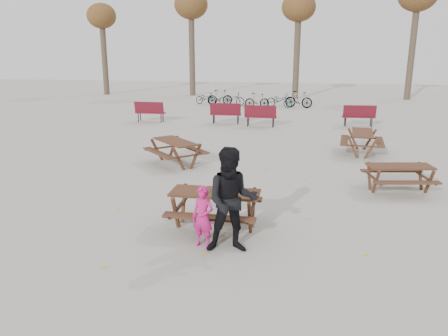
% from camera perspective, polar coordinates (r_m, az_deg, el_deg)
% --- Properties ---
extents(ground, '(80.00, 80.00, 0.00)m').
position_cam_1_polar(ground, '(9.11, -1.14, -7.72)').
color(ground, gray).
rests_on(ground, ground).
extents(main_picnic_table, '(1.80, 1.45, 0.78)m').
position_cam_1_polar(main_picnic_table, '(8.90, -1.16, -4.25)').
color(main_picnic_table, '#392014').
rests_on(main_picnic_table, ground).
extents(food_tray, '(0.18, 0.11, 0.03)m').
position_cam_1_polar(food_tray, '(8.61, 0.54, -3.47)').
color(food_tray, silver).
rests_on(food_tray, main_picnic_table).
extents(bread_roll, '(0.14, 0.06, 0.05)m').
position_cam_1_polar(bread_roll, '(8.60, 0.54, -3.20)').
color(bread_roll, tan).
rests_on(bread_roll, food_tray).
extents(soda_bottle, '(0.07, 0.07, 0.17)m').
position_cam_1_polar(soda_bottle, '(8.68, -2.39, -2.96)').
color(soda_bottle, silver).
rests_on(soda_bottle, main_picnic_table).
extents(child, '(0.49, 0.39, 1.17)m').
position_cam_1_polar(child, '(8.06, -2.77, -6.41)').
color(child, '#C2186C').
rests_on(child, ground).
extents(adult, '(1.06, 0.89, 1.93)m').
position_cam_1_polar(adult, '(7.75, 1.05, -4.29)').
color(adult, black).
rests_on(adult, ground).
extents(picnic_table_east, '(1.82, 1.56, 0.69)m').
position_cam_1_polar(picnic_table_east, '(12.07, 21.85, -1.27)').
color(picnic_table_east, '#392014').
rests_on(picnic_table_east, ground).
extents(picnic_table_north, '(2.27, 2.27, 0.77)m').
position_cam_1_polar(picnic_table_north, '(13.94, -6.33, 2.03)').
color(picnic_table_north, '#392014').
rests_on(picnic_table_north, ground).
extents(picnic_table_far, '(1.61, 1.92, 0.77)m').
position_cam_1_polar(picnic_table_far, '(16.05, 17.55, 3.17)').
color(picnic_table_far, '#392014').
rests_on(picnic_table_far, ground).
extents(park_bench_row, '(11.71, 1.42, 1.03)m').
position_cam_1_polar(park_bench_row, '(21.28, 3.04, 7.07)').
color(park_bench_row, maroon).
rests_on(park_bench_row, ground).
extents(bicycle_row, '(7.76, 1.86, 1.03)m').
position_cam_1_polar(bicycle_row, '(28.20, 3.46, 8.98)').
color(bicycle_row, black).
rests_on(bicycle_row, ground).
extents(tree_row, '(32.17, 3.52, 8.26)m').
position_cam_1_polar(tree_row, '(33.48, 9.56, 19.63)').
color(tree_row, '#382B21').
rests_on(tree_row, ground).
extents(fallen_leaves, '(11.00, 11.00, 0.01)m').
position_cam_1_polar(fallen_leaves, '(11.35, 3.85, -3.00)').
color(fallen_leaves, gold).
rests_on(fallen_leaves, ground).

